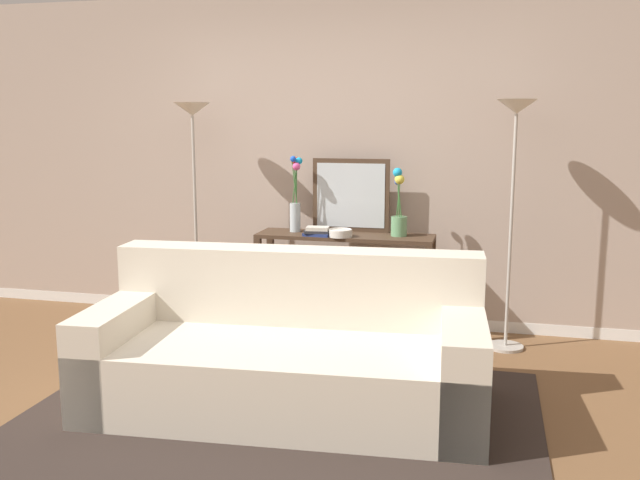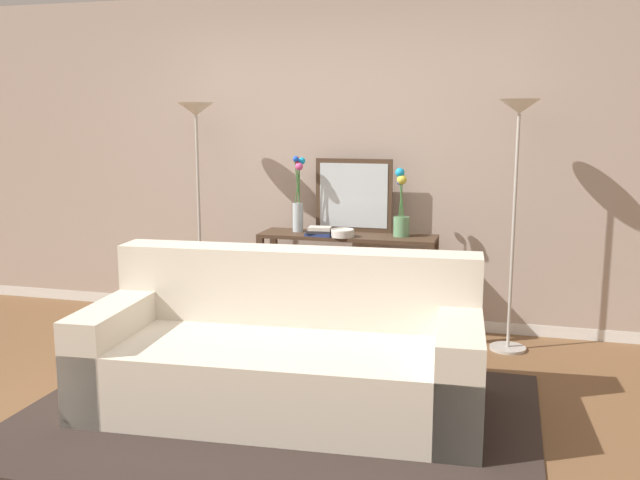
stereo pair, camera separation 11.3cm
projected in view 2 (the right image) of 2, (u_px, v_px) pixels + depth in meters
The scene contains 13 objects.
ground_plane at pixel (233, 420), 3.92m from camera, with size 16.00×16.00×0.02m, color brown.
back_wall at pixel (327, 161), 5.66m from camera, with size 12.00×0.15×2.63m.
area_rug at pixel (277, 415), 3.94m from camera, with size 2.87×2.01×0.01m.
couch at pixel (285, 355), 4.05m from camera, with size 2.29×1.15×0.88m.
console_table at pixel (347, 265), 5.37m from camera, with size 1.35×0.37×0.78m.
floor_lamp_left at pixel (197, 152), 5.46m from camera, with size 0.28×0.28×1.78m.
floor_lamp_right at pixel (517, 155), 4.83m from camera, with size 0.28×0.28×1.79m.
wall_mirror at pixel (354, 195), 5.42m from camera, with size 0.61×0.02×0.57m.
vase_tall_flowers at pixel (298, 199), 5.42m from camera, with size 0.10×0.12×0.59m.
vase_short_flowers at pixel (401, 213), 5.21m from camera, with size 0.12×0.14×0.52m.
fruit_bowl at pixel (342, 233), 5.22m from camera, with size 0.18×0.18×0.06m.
book_stack at pixel (320, 232), 5.26m from camera, with size 0.21×0.15×0.07m.
book_row_under_console at pixel (298, 322), 5.56m from camera, with size 0.29×0.18×0.12m.
Camera 2 is at (1.44, -3.43, 1.67)m, focal length 39.16 mm.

